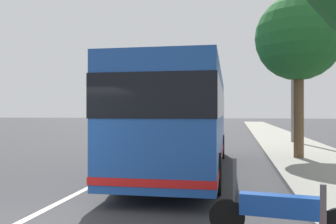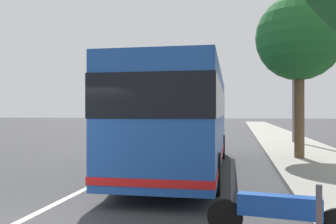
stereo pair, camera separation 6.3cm
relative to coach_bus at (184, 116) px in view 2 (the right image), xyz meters
The scene contains 8 objects.
sidewalk_curb 5.99m from the coach_bus, 57.65° to the right, with size 110.00×3.60×0.14m, color gray.
lane_divider_line 4.10m from the coach_bus, 33.44° to the left, with size 110.00×0.16×0.01m, color silver.
coach_bus is the anchor object (origin of this frame).
motorcycle_far_end 6.65m from the coach_bus, 158.24° to the right, with size 0.39×2.20×1.23m.
car_behind_bus 28.88m from the coach_bus, ahead, with size 4.03×1.95×1.50m.
car_oncoming 23.81m from the coach_bus, 10.22° to the left, with size 4.19×1.87×1.45m.
roadside_tree_mid_block 6.09m from the coach_bus, 53.16° to the right, with size 3.45×3.45×6.70m.
utility_pole 12.13m from the coach_bus, 25.51° to the right, with size 0.29×0.29×7.42m, color slate.
Camera 2 is at (-4.63, -3.85, 1.96)m, focal length 37.14 mm.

